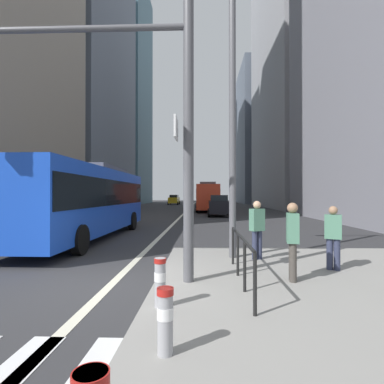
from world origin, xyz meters
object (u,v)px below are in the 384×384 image
object	(u,v)px
car_receding_near	(219,205)
bollard_right	(160,280)
city_bus_blue_oncoming	(87,198)
traffic_signal_gantry	(86,94)
car_oncoming_mid	(174,200)
pedestrian_far	(293,238)
street_lamp_post	(232,82)
pedestrian_waiting	(333,235)
pedestrian_walking	(257,227)
city_bus_red_receding	(207,196)
bollard_left	(165,317)

from	to	relation	value
car_receding_near	bollard_right	xyz separation A→B (m)	(-2.12, -22.85, -0.40)
city_bus_blue_oncoming	traffic_signal_gantry	world-z (taller)	traffic_signal_gantry
car_receding_near	car_oncoming_mid	bearing A→B (deg)	102.82
car_oncoming_mid	pedestrian_far	size ratio (longest dim) A/B	2.61
city_bus_blue_oncoming	pedestrian_far	bearing A→B (deg)	-44.12
street_lamp_post	pedestrian_waiting	distance (m)	5.06
traffic_signal_gantry	city_bus_blue_oncoming	bearing A→B (deg)	111.16
street_lamp_post	bollard_right	bearing A→B (deg)	-111.50
traffic_signal_gantry	pedestrian_walking	world-z (taller)	traffic_signal_gantry
city_bus_blue_oncoming	bollard_right	distance (m)	9.70
traffic_signal_gantry	city_bus_red_receding	bearing A→B (deg)	84.43
bollard_left	pedestrian_walking	bearing A→B (deg)	69.24
car_receding_near	bollard_left	distance (m)	24.37
car_receding_near	bollard_left	size ratio (longest dim) A/B	5.76
pedestrian_waiting	pedestrian_walking	size ratio (longest dim) A/B	0.94
car_oncoming_mid	bollard_left	size ratio (longest dim) A/B	5.69
city_bus_blue_oncoming	traffic_signal_gantry	distance (m)	7.88
pedestrian_walking	pedestrian_far	world-z (taller)	pedestrian_far
pedestrian_walking	bollard_right	bearing A→B (deg)	-120.89
car_receding_near	pedestrian_far	bearing A→B (deg)	-88.72
car_receding_near	street_lamp_post	size ratio (longest dim) A/B	0.55
city_bus_red_receding	bollard_left	world-z (taller)	city_bus_red_receding
car_oncoming_mid	bollard_right	xyz separation A→B (m)	(5.00, -54.16, -0.39)
bollard_right	pedestrian_waiting	xyz separation A→B (m)	(3.86, 2.57, 0.41)
car_receding_near	street_lamp_post	distance (m)	19.38
traffic_signal_gantry	bollard_right	bearing A→B (deg)	-39.05
city_bus_red_receding	traffic_signal_gantry	size ratio (longest dim) A/B	1.72
city_bus_blue_oncoming	pedestrian_waiting	size ratio (longest dim) A/B	7.20
city_bus_blue_oncoming	car_oncoming_mid	world-z (taller)	city_bus_blue_oncoming
traffic_signal_gantry	bollard_left	bearing A→B (deg)	-54.61
car_oncoming_mid	bollard_left	distance (m)	55.86
city_bus_blue_oncoming	pedestrian_far	distance (m)	9.95
city_bus_red_receding	traffic_signal_gantry	distance (m)	30.83
street_lamp_post	bollard_left	bearing A→B (deg)	-103.45
pedestrian_far	city_bus_blue_oncoming	bearing A→B (deg)	135.88
city_bus_red_receding	street_lamp_post	bearing A→B (deg)	-89.23
street_lamp_post	bollard_left	world-z (taller)	street_lamp_post
bollard_left	pedestrian_waiting	world-z (taller)	pedestrian_waiting
bollard_right	city_bus_blue_oncoming	bearing A→B (deg)	118.04
street_lamp_post	pedestrian_waiting	world-z (taller)	street_lamp_post
city_bus_red_receding	traffic_signal_gantry	world-z (taller)	traffic_signal_gantry
pedestrian_waiting	car_receding_near	bearing A→B (deg)	94.91
traffic_signal_gantry	pedestrian_far	xyz separation A→B (m)	(4.40, 0.12, -3.06)
city_bus_blue_oncoming	car_receding_near	world-z (taller)	city_bus_blue_oncoming
city_bus_blue_oncoming	bollard_right	bearing A→B (deg)	-61.96
city_bus_red_receding	traffic_signal_gantry	bearing A→B (deg)	-95.57
car_receding_near	traffic_signal_gantry	bearing A→B (deg)	-100.40
traffic_signal_gantry	street_lamp_post	bearing A→B (deg)	36.57
street_lamp_post	pedestrian_walking	world-z (taller)	street_lamp_post
city_bus_red_receding	bollard_right	size ratio (longest dim) A/B	14.10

